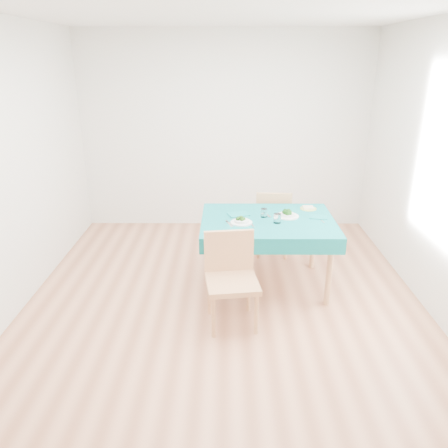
{
  "coord_description": "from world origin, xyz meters",
  "views": [
    {
      "loc": [
        0.02,
        -3.87,
        2.33
      ],
      "look_at": [
        0.0,
        0.0,
        0.85
      ],
      "focal_mm": 35.0,
      "sensor_mm": 36.0,
      "label": 1
    }
  ],
  "objects_px": {
    "table": "(267,253)",
    "chair_near": "(232,268)",
    "bowl_far": "(287,213)",
    "bowl_near": "(241,220)",
    "chair_far": "(272,214)",
    "side_plate": "(308,209)"
  },
  "relations": [
    {
      "from": "table",
      "to": "side_plate",
      "type": "xyz_separation_m",
      "value": [
        0.48,
        0.33,
        0.38
      ]
    },
    {
      "from": "table",
      "to": "bowl_near",
      "type": "bearing_deg",
      "value": -159.03
    },
    {
      "from": "chair_far",
      "to": "table",
      "type": "bearing_deg",
      "value": 83.63
    },
    {
      "from": "bowl_near",
      "to": "side_plate",
      "type": "distance_m",
      "value": 0.88
    },
    {
      "from": "chair_near",
      "to": "bowl_far",
      "type": "bearing_deg",
      "value": 47.33
    },
    {
      "from": "chair_near",
      "to": "bowl_near",
      "type": "bearing_deg",
      "value": 73.53
    },
    {
      "from": "chair_far",
      "to": "side_plate",
      "type": "relative_size",
      "value": 5.78
    },
    {
      "from": "table",
      "to": "bowl_far",
      "type": "xyz_separation_m",
      "value": [
        0.21,
        0.09,
        0.42
      ]
    },
    {
      "from": "chair_far",
      "to": "bowl_near",
      "type": "xyz_separation_m",
      "value": [
        -0.42,
        -0.93,
        0.27
      ]
    },
    {
      "from": "chair_near",
      "to": "bowl_near",
      "type": "relative_size",
      "value": 5.19
    },
    {
      "from": "table",
      "to": "bowl_far",
      "type": "bearing_deg",
      "value": 22.49
    },
    {
      "from": "side_plate",
      "to": "chair_near",
      "type": "bearing_deg",
      "value": -128.16
    },
    {
      "from": "bowl_far",
      "to": "side_plate",
      "type": "distance_m",
      "value": 0.37
    },
    {
      "from": "bowl_far",
      "to": "chair_near",
      "type": "bearing_deg",
      "value": -125.0
    },
    {
      "from": "bowl_near",
      "to": "bowl_far",
      "type": "xyz_separation_m",
      "value": [
        0.49,
        0.19,
        0.0
      ]
    },
    {
      "from": "table",
      "to": "bowl_near",
      "type": "xyz_separation_m",
      "value": [
        -0.28,
        -0.11,
        0.41
      ]
    },
    {
      "from": "chair_near",
      "to": "bowl_far",
      "type": "relative_size",
      "value": 4.71
    },
    {
      "from": "chair_near",
      "to": "bowl_far",
      "type": "xyz_separation_m",
      "value": [
        0.59,
        0.84,
        0.22
      ]
    },
    {
      "from": "chair_near",
      "to": "bowl_near",
      "type": "xyz_separation_m",
      "value": [
        0.1,
        0.65,
        0.21
      ]
    },
    {
      "from": "chair_near",
      "to": "bowl_far",
      "type": "height_order",
      "value": "chair_near"
    },
    {
      "from": "table",
      "to": "chair_near",
      "type": "relative_size",
      "value": 1.19
    },
    {
      "from": "chair_far",
      "to": "bowl_near",
      "type": "height_order",
      "value": "chair_far"
    }
  ]
}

